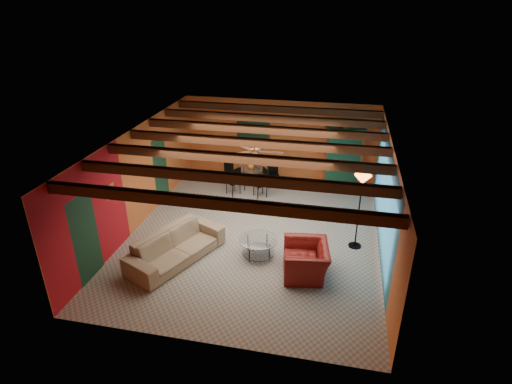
% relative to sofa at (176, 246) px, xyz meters
% --- Properties ---
extents(room, '(6.52, 8.01, 2.71)m').
position_rel_sofa_xyz_m(room, '(1.60, 1.68, 1.99)').
color(room, gray).
rests_on(room, ground).
extents(sofa, '(1.94, 2.69, 0.73)m').
position_rel_sofa_xyz_m(sofa, '(0.00, 0.00, 0.00)').
color(sofa, '#8B745A').
rests_on(sofa, ground).
extents(armchair, '(1.17, 1.29, 0.75)m').
position_rel_sofa_xyz_m(armchair, '(3.12, 0.08, 0.01)').
color(armchair, maroon).
rests_on(armchair, ground).
extents(coffee_table, '(1.19, 1.19, 0.48)m').
position_rel_sofa_xyz_m(coffee_table, '(1.91, 0.56, -0.12)').
color(coffee_table, silver).
rests_on(coffee_table, ground).
extents(dining_table, '(2.28, 2.28, 0.94)m').
position_rel_sofa_xyz_m(dining_table, '(0.86, 4.44, 0.11)').
color(dining_table, white).
rests_on(dining_table, ground).
extents(armoire, '(1.23, 0.92, 1.93)m').
position_rel_sofa_xyz_m(armoire, '(3.80, 5.27, 0.60)').
color(armoire, brown).
rests_on(armoire, ground).
extents(floor_lamp, '(0.41, 0.41, 1.99)m').
position_rel_sofa_xyz_m(floor_lamp, '(4.25, 1.50, 0.63)').
color(floor_lamp, black).
rests_on(floor_lamp, ground).
extents(ceiling_fan, '(1.50, 1.50, 0.44)m').
position_rel_sofa_xyz_m(ceiling_fan, '(1.60, 1.57, 1.99)').
color(ceiling_fan, '#472614').
rests_on(ceiling_fan, ceiling).
extents(painting, '(1.05, 0.03, 0.65)m').
position_rel_sofa_xyz_m(painting, '(0.70, 5.53, 1.28)').
color(painting, black).
rests_on(painting, wall_back).
extents(potted_plant, '(0.45, 0.41, 0.44)m').
position_rel_sofa_xyz_m(potted_plant, '(3.80, 5.27, 1.79)').
color(potted_plant, '#26661E').
rests_on(potted_plant, armoire).
extents(vase, '(0.20, 0.20, 0.20)m').
position_rel_sofa_xyz_m(vase, '(0.86, 4.44, 0.68)').
color(vase, orange).
rests_on(vase, dining_table).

